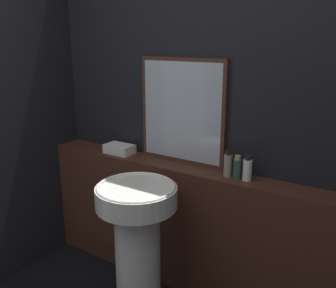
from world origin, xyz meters
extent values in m
cube|color=black|center=(0.00, 1.67, 1.25)|extent=(8.00, 0.06, 2.50)
cube|color=#422319|center=(0.00, 1.53, 0.44)|extent=(2.29, 0.21, 0.88)
cylinder|color=silver|center=(-0.09, 1.09, 0.38)|extent=(0.27, 0.27, 0.76)
cylinder|color=silver|center=(-0.09, 1.09, 0.82)|extent=(0.48, 0.48, 0.12)
torus|color=silver|center=(-0.09, 1.09, 0.88)|extent=(0.46, 0.46, 0.02)
cube|color=#47281E|center=(-0.11, 1.62, 1.24)|extent=(0.63, 0.03, 0.70)
cube|color=#B2BCC6|center=(-0.11, 1.61, 1.24)|extent=(0.58, 0.02, 0.65)
cube|color=white|center=(-0.59, 1.53, 0.92)|extent=(0.21, 0.13, 0.07)
cylinder|color=gray|center=(0.28, 1.53, 0.95)|extent=(0.05, 0.05, 0.14)
cylinder|color=black|center=(0.28, 1.53, 1.04)|extent=(0.04, 0.04, 0.03)
cylinder|color=#2D4C3D|center=(0.34, 1.53, 0.94)|extent=(0.05, 0.05, 0.12)
cylinder|color=tan|center=(0.34, 1.53, 1.02)|extent=(0.03, 0.03, 0.03)
cylinder|color=white|center=(0.40, 1.53, 0.95)|extent=(0.05, 0.05, 0.13)
cylinder|color=black|center=(0.40, 1.53, 1.03)|extent=(0.04, 0.04, 0.03)
camera|label=1|loc=(1.16, -0.48, 1.71)|focal=40.00mm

